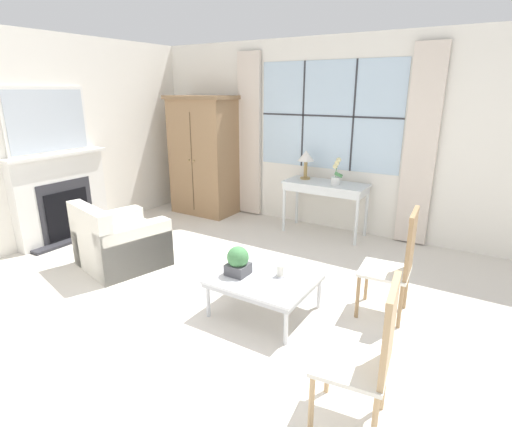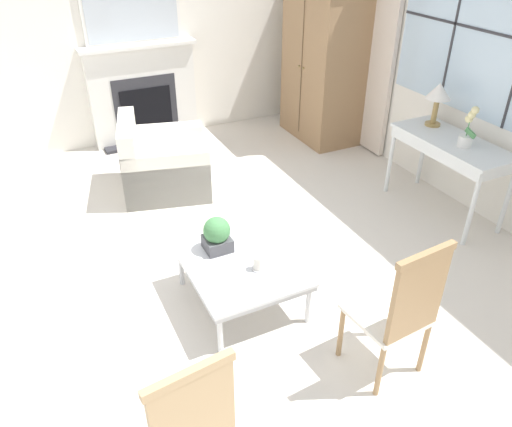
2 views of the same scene
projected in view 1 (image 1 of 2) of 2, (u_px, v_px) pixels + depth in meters
The scene contains 14 objects.
ground_plane at pixel (202, 310), 3.91m from camera, with size 14.00×14.00×0.00m, color silver.
wall_back_windowed at pixel (327, 136), 5.94m from camera, with size 7.20×0.14×2.80m.
wall_left at pixel (54, 140), 5.51m from camera, with size 0.06×7.20×2.80m, color white.
fireplace at pixel (61, 191), 5.57m from camera, with size 0.34×1.41×2.11m.
armoire at pixel (204, 156), 6.77m from camera, with size 1.13×0.71×1.98m.
console_table at pixel (326, 189), 5.80m from camera, with size 1.20×0.52×0.78m.
table_lamp at pixel (306, 158), 5.92m from camera, with size 0.24×0.24×0.43m.
potted_orchid at pixel (336, 174), 5.63m from camera, with size 0.16×0.13×0.39m.
armchair_upholstered at pixel (120, 243), 4.84m from camera, with size 1.07×1.07×0.81m.
side_chair_wooden at pixel (398, 259), 3.65m from camera, with size 0.47×0.47×1.05m.
accent_chair_wooden at pixel (370, 351), 2.41m from camera, with size 0.49×0.49×1.02m.
coffee_table at pixel (265, 280), 3.79m from camera, with size 0.93×0.80×0.38m.
potted_plant_small at pixel (238, 261), 3.78m from camera, with size 0.21×0.21×0.28m.
pillar_candle at pixel (280, 271), 3.76m from camera, with size 0.10×0.10×0.12m.
Camera 1 is at (2.27, -2.65, 2.07)m, focal length 28.00 mm.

